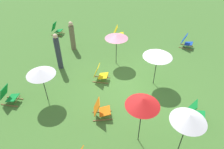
% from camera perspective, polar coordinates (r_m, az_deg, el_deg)
% --- Properties ---
extents(ground_plane, '(40.00, 40.00, 0.00)m').
position_cam_1_polar(ground_plane, '(9.57, 7.16, -2.92)').
color(ground_plane, '#477A33').
extents(deckchair_0, '(0.57, 0.82, 0.83)m').
position_cam_1_polar(deckchair_0, '(13.19, 1.65, 11.57)').
color(deckchair_0, olive).
rests_on(deckchair_0, ground).
extents(deckchair_1, '(0.52, 0.78, 0.83)m').
position_cam_1_polar(deckchair_1, '(9.46, -27.04, -5.26)').
color(deckchair_1, olive).
rests_on(deckchair_1, ground).
extents(deckchair_2, '(0.63, 0.85, 0.83)m').
position_cam_1_polar(deckchair_2, '(8.42, 22.33, -9.75)').
color(deckchair_2, olive).
rests_on(deckchair_2, ground).
extents(deckchair_4, '(0.69, 0.87, 0.83)m').
position_cam_1_polar(deckchair_4, '(12.96, 20.13, 8.69)').
color(deckchair_4, olive).
rests_on(deckchair_4, ground).
extents(deckchair_6, '(0.51, 0.78, 0.83)m').
position_cam_1_polar(deckchair_6, '(9.57, -3.41, 0.21)').
color(deckchair_6, olive).
rests_on(deckchair_6, ground).
extents(deckchair_8, '(0.56, 0.81, 0.83)m').
position_cam_1_polar(deckchair_8, '(14.17, -15.32, 12.18)').
color(deckchair_8, olive).
rests_on(deckchair_8, ground).
extents(deckchair_9, '(0.64, 0.85, 0.83)m').
position_cam_1_polar(deckchair_9, '(7.90, -3.19, -9.83)').
color(deckchair_9, olive).
rests_on(deckchair_9, ground).
extents(umbrella_0, '(1.16, 1.16, 1.67)m').
position_cam_1_polar(umbrella_0, '(10.15, 1.26, 10.64)').
color(umbrella_0, black).
rests_on(umbrella_0, ground).
extents(umbrella_1, '(1.13, 1.13, 1.63)m').
position_cam_1_polar(umbrella_1, '(8.26, -19.43, 0.70)').
color(umbrella_1, black).
rests_on(umbrella_1, ground).
extents(umbrella_2, '(1.07, 1.07, 2.01)m').
position_cam_1_polar(umbrella_2, '(6.14, 8.65, -7.68)').
color(umbrella_2, black).
rests_on(umbrella_2, ground).
extents(umbrella_3, '(1.26, 1.26, 1.75)m').
position_cam_1_polar(umbrella_3, '(8.86, 12.77, 5.64)').
color(umbrella_3, black).
rests_on(umbrella_3, ground).
extents(umbrella_4, '(1.08, 1.08, 1.76)m').
position_cam_1_polar(umbrella_4, '(6.38, 20.81, -11.35)').
color(umbrella_4, black).
rests_on(umbrella_4, ground).
extents(person_0, '(0.33, 0.33, 1.91)m').
position_cam_1_polar(person_0, '(10.43, -14.88, 6.11)').
color(person_0, '#333847').
rests_on(person_0, ground).
extents(person_1, '(0.39, 0.39, 1.70)m').
position_cam_1_polar(person_1, '(12.01, -11.10, 10.48)').
color(person_1, '#72664C').
rests_on(person_1, ground).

